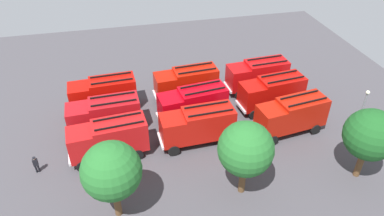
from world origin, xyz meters
TOP-DOWN VIEW (x-y plane):
  - ground_plane at (0.00, 0.00)m, footprint 54.56×54.56m
  - fire_truck_0 at (-8.76, -3.92)m, footprint 7.32×3.07m
  - fire_truck_1 at (-0.29, -3.99)m, footprint 7.34×3.13m
  - fire_truck_2 at (8.90, -3.89)m, footprint 7.31×3.03m
  - fire_truck_3 at (-8.90, -0.02)m, footprint 7.42×3.37m
  - fire_truck_4 at (-0.05, 0.24)m, footprint 7.44×3.45m
  - fire_truck_5 at (8.91, 0.18)m, footprint 7.29×3.00m
  - fire_truck_6 at (-9.10, 4.35)m, footprint 7.46×3.53m
  - fire_truck_7 at (0.35, 3.87)m, footprint 7.29×2.98m
  - fire_truck_8 at (8.65, 3.95)m, footprint 7.38×3.25m
  - firefighter_0 at (7.29, -6.59)m, footprint 0.40×0.48m
  - firefighter_1 at (15.11, 4.61)m, footprint 0.45×0.29m
  - tree_0 at (-12.22, 11.31)m, footprint 4.33×4.33m
  - tree_1 at (-1.74, 10.75)m, footprint 4.41×4.41m
  - tree_2 at (8.41, 10.82)m, footprint 4.43×4.43m
  - traffic_cone_0 at (-1.44, 7.05)m, footprint 0.39×0.39m
  - lamppost at (-14.44, 7.25)m, footprint 0.36×0.36m

SIDE VIEW (x-z plane):
  - ground_plane at x=0.00m, z-range 0.00..0.00m
  - traffic_cone_0 at x=-1.44m, z-range 0.00..0.56m
  - firefighter_0 at x=7.29m, z-range 0.10..1.76m
  - firefighter_1 at x=15.11m, z-range 0.11..1.83m
  - fire_truck_0 at x=-8.76m, z-range 0.21..4.09m
  - fire_truck_1 at x=-0.29m, z-range 0.21..4.09m
  - fire_truck_2 at x=8.90m, z-range 0.21..4.09m
  - fire_truck_3 at x=-8.90m, z-range 0.21..4.09m
  - fire_truck_4 at x=-0.05m, z-range 0.21..4.09m
  - fire_truck_5 at x=8.91m, z-range 0.21..4.09m
  - fire_truck_6 at x=-9.10m, z-range 0.21..4.09m
  - fire_truck_7 at x=0.35m, z-range 0.21..4.09m
  - fire_truck_8 at x=8.65m, z-range 0.21..4.09m
  - lamppost at x=-14.44m, z-range 0.55..6.49m
  - tree_0 at x=-12.22m, z-range 1.16..7.87m
  - tree_1 at x=-1.74m, z-range 1.18..8.02m
  - tree_2 at x=8.41m, z-range 1.19..8.06m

